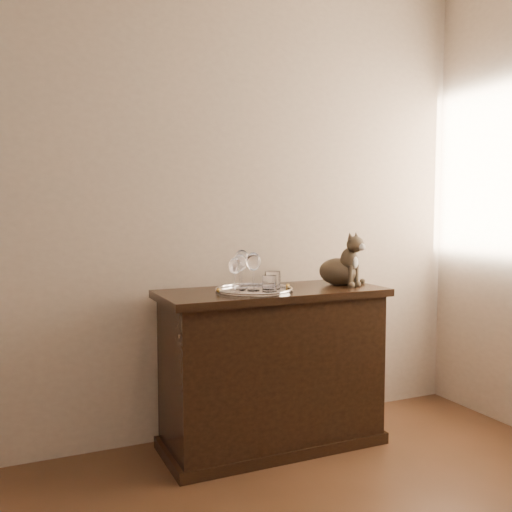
{
  "coord_description": "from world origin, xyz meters",
  "views": [
    {
      "loc": [
        -0.7,
        -0.74,
        1.28
      ],
      "look_at": [
        0.51,
        1.95,
        1.03
      ],
      "focal_mm": 40.0,
      "sensor_mm": 36.0,
      "label": 1
    }
  ],
  "objects_px": {
    "tray": "(254,291)",
    "tumbler_a": "(269,284)",
    "wine_glass_d": "(253,272)",
    "wine_glass_a": "(240,272)",
    "wine_glass_c": "(235,275)",
    "cat": "(338,258)",
    "sideboard": "(272,368)",
    "wine_glass_b": "(242,269)",
    "tumbler_c": "(273,280)"
  },
  "relations": [
    {
      "from": "tray",
      "to": "tumbler_a",
      "type": "height_order",
      "value": "tumbler_a"
    },
    {
      "from": "tray",
      "to": "tumbler_a",
      "type": "xyz_separation_m",
      "value": [
        0.05,
        -0.09,
        0.05
      ]
    },
    {
      "from": "wine_glass_d",
      "to": "wine_glass_a",
      "type": "bearing_deg",
      "value": 130.66
    },
    {
      "from": "wine_glass_a",
      "to": "tumbler_a",
      "type": "bearing_deg",
      "value": -49.62
    },
    {
      "from": "wine_glass_c",
      "to": "cat",
      "type": "xyz_separation_m",
      "value": [
        0.65,
        0.05,
        0.06
      ]
    },
    {
      "from": "sideboard",
      "to": "wine_glass_a",
      "type": "bearing_deg",
      "value": 176.49
    },
    {
      "from": "wine_glass_d",
      "to": "cat",
      "type": "relative_size",
      "value": 0.66
    },
    {
      "from": "tray",
      "to": "wine_glass_b",
      "type": "relative_size",
      "value": 1.99
    },
    {
      "from": "sideboard",
      "to": "tray",
      "type": "distance_m",
      "value": 0.45
    },
    {
      "from": "wine_glass_d",
      "to": "tumbler_c",
      "type": "distance_m",
      "value": 0.13
    },
    {
      "from": "tray",
      "to": "tumbler_c",
      "type": "relative_size",
      "value": 4.34
    },
    {
      "from": "cat",
      "to": "tray",
      "type": "bearing_deg",
      "value": 165.6
    },
    {
      "from": "wine_glass_d",
      "to": "cat",
      "type": "xyz_separation_m",
      "value": [
        0.55,
        0.06,
        0.04
      ]
    },
    {
      "from": "wine_glass_b",
      "to": "tumbler_a",
      "type": "bearing_deg",
      "value": -72.09
    },
    {
      "from": "wine_glass_a",
      "to": "wine_glass_c",
      "type": "height_order",
      "value": "wine_glass_a"
    },
    {
      "from": "tumbler_c",
      "to": "sideboard",
      "type": "bearing_deg",
      "value": 65.2
    },
    {
      "from": "wine_glass_a",
      "to": "cat",
      "type": "height_order",
      "value": "cat"
    },
    {
      "from": "sideboard",
      "to": "tray",
      "type": "bearing_deg",
      "value": -165.83
    },
    {
      "from": "sideboard",
      "to": "wine_glass_a",
      "type": "relative_size",
      "value": 6.51
    },
    {
      "from": "sideboard",
      "to": "cat",
      "type": "xyz_separation_m",
      "value": [
        0.42,
        0.02,
        0.57
      ]
    },
    {
      "from": "wine_glass_a",
      "to": "cat",
      "type": "xyz_separation_m",
      "value": [
        0.6,
        0.0,
        0.05
      ]
    },
    {
      "from": "tray",
      "to": "wine_glass_b",
      "type": "height_order",
      "value": "wine_glass_b"
    },
    {
      "from": "wine_glass_b",
      "to": "wine_glass_d",
      "type": "bearing_deg",
      "value": -86.6
    },
    {
      "from": "sideboard",
      "to": "wine_glass_b",
      "type": "xyz_separation_m",
      "value": [
        -0.14,
        0.09,
        0.53
      ]
    },
    {
      "from": "tumbler_c",
      "to": "wine_glass_a",
      "type": "bearing_deg",
      "value": 164.24
    },
    {
      "from": "wine_glass_d",
      "to": "wine_glass_b",
      "type": "bearing_deg",
      "value": 93.4
    },
    {
      "from": "wine_glass_a",
      "to": "tray",
      "type": "bearing_deg",
      "value": -34.0
    },
    {
      "from": "sideboard",
      "to": "wine_glass_a",
      "type": "distance_m",
      "value": 0.56
    },
    {
      "from": "sideboard",
      "to": "tumbler_c",
      "type": "xyz_separation_m",
      "value": [
        -0.02,
        -0.04,
        0.48
      ]
    },
    {
      "from": "wine_glass_d",
      "to": "cat",
      "type": "height_order",
      "value": "cat"
    },
    {
      "from": "tumbler_a",
      "to": "tumbler_c",
      "type": "height_order",
      "value": "tumbler_c"
    },
    {
      "from": "tumbler_a",
      "to": "tumbler_c",
      "type": "distance_m",
      "value": 0.1
    },
    {
      "from": "sideboard",
      "to": "cat",
      "type": "bearing_deg",
      "value": 2.11
    },
    {
      "from": "tray",
      "to": "wine_glass_c",
      "type": "bearing_deg",
      "value": -175.55
    },
    {
      "from": "tray",
      "to": "wine_glass_b",
      "type": "distance_m",
      "value": 0.16
    },
    {
      "from": "cat",
      "to": "wine_glass_a",
      "type": "bearing_deg",
      "value": 161.18
    },
    {
      "from": "wine_glass_c",
      "to": "wine_glass_d",
      "type": "distance_m",
      "value": 0.1
    },
    {
      "from": "wine_glass_a",
      "to": "tumbler_c",
      "type": "distance_m",
      "value": 0.18
    },
    {
      "from": "wine_glass_c",
      "to": "wine_glass_d",
      "type": "relative_size",
      "value": 0.87
    },
    {
      "from": "tray",
      "to": "tumbler_a",
      "type": "relative_size",
      "value": 4.85
    },
    {
      "from": "sideboard",
      "to": "wine_glass_d",
      "type": "relative_size",
      "value": 6.13
    },
    {
      "from": "tumbler_a",
      "to": "cat",
      "type": "xyz_separation_m",
      "value": [
        0.49,
        0.13,
        0.1
      ]
    },
    {
      "from": "sideboard",
      "to": "wine_glass_d",
      "type": "height_order",
      "value": "wine_glass_d"
    },
    {
      "from": "cat",
      "to": "wine_glass_c",
      "type": "bearing_deg",
      "value": 165.54
    },
    {
      "from": "wine_glass_b",
      "to": "tumbler_a",
      "type": "height_order",
      "value": "wine_glass_b"
    },
    {
      "from": "sideboard",
      "to": "wine_glass_c",
      "type": "distance_m",
      "value": 0.57
    },
    {
      "from": "tumbler_a",
      "to": "wine_glass_d",
      "type": "bearing_deg",
      "value": 130.13
    },
    {
      "from": "tray",
      "to": "wine_glass_c",
      "type": "height_order",
      "value": "wine_glass_c"
    },
    {
      "from": "sideboard",
      "to": "wine_glass_d",
      "type": "distance_m",
      "value": 0.55
    },
    {
      "from": "wine_glass_c",
      "to": "tumbler_c",
      "type": "xyz_separation_m",
      "value": [
        0.21,
        0.0,
        -0.04
      ]
    }
  ]
}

